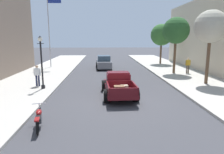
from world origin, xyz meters
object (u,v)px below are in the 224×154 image
Objects in this scene: car_background_grey at (104,62)px; flagpole at (50,22)px; motorcycle_parked at (39,118)px; street_tree_second at (176,31)px; pedestrian_sidewalk_right at (188,65)px; pedestrian_sidewalk_left at (37,74)px; street_tree_third at (162,35)px; street_tree_nearest at (211,27)px; street_lamp_near at (41,58)px; hotrod_truck_maroon at (118,84)px.

car_background_grey is 0.48× the size of flagpole.
street_tree_second reaches higher than motorcycle_parked.
pedestrian_sidewalk_left is at bearing -159.57° from pedestrian_sidewalk_right.
street_tree_third is at bearing 84.44° from street_tree_second.
flagpole is at bearing 160.19° from pedestrian_sidewalk_right.
street_tree_third is at bearing 22.35° from car_background_grey.
street_tree_third is (8.22, 3.38, 3.47)m from car_background_grey.
street_tree_nearest is at bearing -79.81° from street_tree_second.
street_tree_third is (12.77, 14.17, 1.85)m from street_lamp_near.
hotrod_truck_maroon is at bearing -59.89° from flagpole.
motorcycle_parked is at bearing -72.71° from pedestrian_sidewalk_left.
flagpole is 1.63× the size of street_tree_third.
flagpole is (-15.39, 5.54, 4.68)m from pedestrian_sidewalk_right.
pedestrian_sidewalk_left is 14.91m from pedestrian_sidewalk_right.
pedestrian_sidewalk_right is at bearing 43.11° from hotrod_truck_maroon.
pedestrian_sidewalk_right is at bearing 20.43° from pedestrian_sidewalk_left.
pedestrian_sidewalk_left is at bearing -82.52° from flagpole.
motorcycle_parked is 17.52m from car_background_grey.
pedestrian_sidewalk_right is 14.69m from street_lamp_near.
street_lamp_near is at bearing -132.03° from street_tree_third.
car_background_grey is 0.76× the size of street_tree_second.
hotrod_truck_maroon is 1.30× the size of street_lamp_near.
pedestrian_sidewalk_right is (11.73, 12.43, 0.64)m from motorcycle_parked.
pedestrian_sidewalk_left is 19.21m from street_tree_third.
street_tree_third is at bearing 45.13° from pedestrian_sidewalk_left.
street_tree_second reaches higher than hotrod_truck_maroon.
car_background_grey is 0.75× the size of street_tree_nearest.
street_lamp_near is (-5.48, 1.45, 1.63)m from hotrod_truck_maroon.
street_tree_nearest reaches higher than street_lamp_near.
street_tree_second is 1.03× the size of street_tree_third.
hotrod_truck_maroon is 0.86× the size of street_tree_second.
street_tree_second is at bearing 49.62° from hotrod_truck_maroon.
motorcycle_parked is 0.36× the size of street_tree_nearest.
street_tree_second is (14.01, -5.27, -1.22)m from flagpole.
street_lamp_near is at bearing -112.85° from car_background_grey.
car_background_grey is (-0.94, 12.23, 0.01)m from hotrod_truck_maroon.
car_background_grey is 10.07m from pedestrian_sidewalk_right.
pedestrian_sidewalk_left is at bearing -178.48° from street_tree_nearest.
street_lamp_near is 13.68m from street_tree_second.
street_tree_second is at bearing 50.83° from motorcycle_parked.
street_lamp_near is (-4.55, -10.79, 1.62)m from car_background_grey.
street_lamp_near reaches higher than hotrod_truck_maroon.
hotrod_truck_maroon is 3.03× the size of pedestrian_sidewalk_left.
street_tree_nearest is at bearing -49.20° from car_background_grey.
car_background_grey is at bearing 80.47° from motorcycle_parked.
street_tree_third is at bearing 64.98° from hotrod_truck_maroon.
hotrod_truck_maroon is 0.55× the size of flagpole.
car_background_grey is at bearing -6.07° from flagpole.
pedestrian_sidewalk_right is 0.18× the size of flagpole.
pedestrian_sidewalk_right is at bearing -11.11° from street_tree_second.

